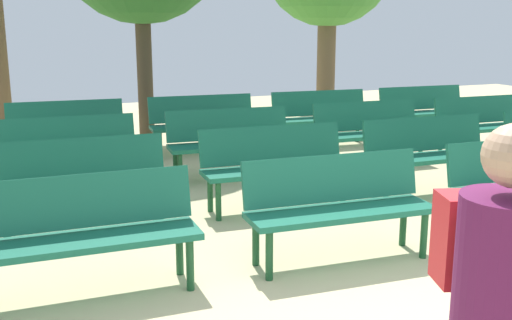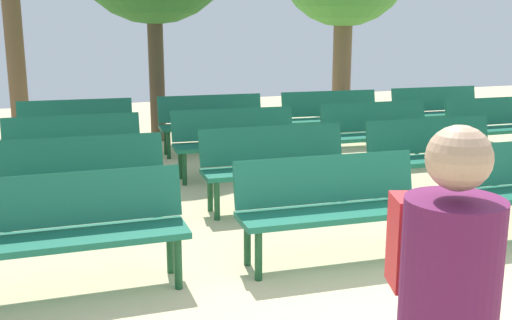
{
  "view_description": "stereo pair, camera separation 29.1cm",
  "coord_description": "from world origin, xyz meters",
  "views": [
    {
      "loc": [
        -2.47,
        -2.71,
        1.98
      ],
      "look_at": [
        0.0,
        3.06,
        0.55
      ],
      "focal_mm": 43.04,
      "sensor_mm": 36.0,
      "label": 1
    },
    {
      "loc": [
        -2.2,
        -2.82,
        1.98
      ],
      "look_at": [
        0.0,
        3.06,
        0.55
      ],
      "focal_mm": 43.04,
      "sensor_mm": 36.0,
      "label": 2
    }
  ],
  "objects": [
    {
      "name": "bench_r3_c1",
      "position": [
        -1.58,
        6.16,
        0.5
      ],
      "size": [
        1.63,
        0.61,
        0.87
      ],
      "rotation": [
        0.0,
        0.0,
        -0.08
      ],
      "color": "#19664C",
      "rests_on": "ground_plane"
    },
    {
      "name": "bench_r0_c2",
      "position": [
        0.1,
        1.54,
        0.5
      ],
      "size": [
        1.63,
        0.59,
        0.87
      ],
      "rotation": [
        0.0,
        0.0,
        -0.07
      ],
      "color": "#19664C",
      "rests_on": "ground_plane"
    },
    {
      "name": "bench_r2_c3",
      "position": [
        2.31,
        4.43,
        0.5
      ],
      "size": [
        1.62,
        0.57,
        0.87
      ],
      "rotation": [
        0.0,
        0.0,
        -0.05
      ],
      "color": "#19664C",
      "rests_on": "ground_plane"
    },
    {
      "name": "bench_r2_c2",
      "position": [
        0.25,
        4.5,
        0.5
      ],
      "size": [
        1.64,
        0.62,
        0.87
      ],
      "rotation": [
        0.0,
        0.0,
        -0.09
      ],
      "color": "#19664C",
      "rests_on": "ground_plane"
    },
    {
      "name": "bench_r3_c3",
      "position": [
        2.35,
        5.87,
        0.5
      ],
      "size": [
        1.64,
        0.62,
        0.87
      ],
      "rotation": [
        0.0,
        0.0,
        -0.09
      ],
      "color": "#19664C",
      "rests_on": "ground_plane"
    },
    {
      "name": "bench_r1_c3",
      "position": [
        2.14,
        2.94,
        0.5
      ],
      "size": [
        1.62,
        0.56,
        0.87
      ],
      "rotation": [
        0.0,
        0.0,
        -0.05
      ],
      "color": "#19664C",
      "rests_on": "ground_plane"
    },
    {
      "name": "bench_r3_c2",
      "position": [
        0.39,
        6.02,
        0.5
      ],
      "size": [
        1.63,
        0.61,
        0.87
      ],
      "rotation": [
        0.0,
        0.0,
        -0.08
      ],
      "color": "#19664C",
      "rests_on": "ground_plane"
    },
    {
      "name": "bench_r2_c1",
      "position": [
        -1.73,
        4.64,
        0.5
      ],
      "size": [
        1.62,
        0.57,
        0.87
      ],
      "rotation": [
        0.0,
        0.0,
        -0.05
      ],
      "color": "#19664C",
      "rests_on": "ground_plane"
    },
    {
      "name": "tree_1",
      "position": [
        -2.36,
        9.5,
        1.6
      ],
      "size": [
        0.33,
        0.33,
        3.2
      ],
      "color": "brown",
      "rests_on": "ground_plane"
    },
    {
      "name": "bench_r1_c2",
      "position": [
        0.23,
        3.08,
        0.5
      ],
      "size": [
        1.63,
        0.59,
        0.87
      ],
      "rotation": [
        0.0,
        0.0,
        -0.07
      ],
      "color": "#19664C",
      "rests_on": "ground_plane"
    },
    {
      "name": "bench_r1_c1",
      "position": [
        -1.76,
        3.17,
        0.5
      ],
      "size": [
        1.63,
        0.58,
        0.87
      ],
      "rotation": [
        0.0,
        0.0,
        -0.06
      ],
      "color": "#19664C",
      "rests_on": "ground_plane"
    },
    {
      "name": "bench_r3_c4",
      "position": [
        4.3,
        5.78,
        0.5
      ],
      "size": [
        1.63,
        0.58,
        0.87
      ],
      "rotation": [
        0.0,
        0.0,
        -0.06
      ],
      "color": "#19664C",
      "rests_on": "ground_plane"
    },
    {
      "name": "bench_r0_c1",
      "position": [
        -1.93,
        1.68,
        0.5
      ],
      "size": [
        1.62,
        0.54,
        0.87
      ],
      "rotation": [
        0.0,
        0.0,
        -0.04
      ],
      "color": "#19664C",
      "rests_on": "ground_plane"
    },
    {
      "name": "bench_r2_c4",
      "position": [
        4.22,
        4.26,
        0.5
      ],
      "size": [
        1.62,
        0.56,
        0.87
      ],
      "rotation": [
        0.0,
        0.0,
        -0.05
      ],
      "color": "#19664C",
      "rests_on": "ground_plane"
    }
  ]
}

